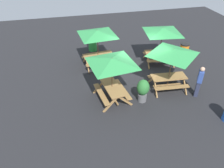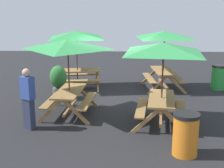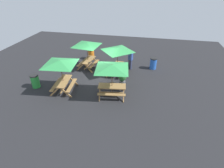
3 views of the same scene
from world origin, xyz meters
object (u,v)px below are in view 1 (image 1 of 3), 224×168
object	(u,v)px
picnic_table_3	(162,33)
picnic_table_1	(97,35)
picnic_table_0	(112,64)
potted_plant_0	(143,90)
picnic_table_2	(173,55)
person_standing	(199,81)
trash_bin_orange	(184,50)
trash_bin_green	(92,44)

from	to	relation	value
picnic_table_3	picnic_table_1	bearing A→B (deg)	-0.58
picnic_table_0	potted_plant_0	xyz separation A→B (m)	(-1.41, 0.47, -1.32)
picnic_table_2	picnic_table_3	world-z (taller)	same
person_standing	picnic_table_1	bearing A→B (deg)	-101.76
potted_plant_0	picnic_table_0	bearing A→B (deg)	-18.59
picnic_table_0	picnic_table_2	world-z (taller)	same
picnic_table_0	potted_plant_0	bearing A→B (deg)	63.52
picnic_table_2	trash_bin_orange	world-z (taller)	picnic_table_2
picnic_table_1	trash_bin_orange	bearing A→B (deg)	172.36
potted_plant_0	trash_bin_orange	bearing A→B (deg)	-138.57
picnic_table_3	trash_bin_orange	distance (m)	2.42
picnic_table_3	potted_plant_0	distance (m)	4.29
picnic_table_3	person_standing	size ratio (longest dim) A/B	1.68
picnic_table_0	picnic_table_2	xyz separation A→B (m)	(-3.05, -0.20, 0.00)
picnic_table_3	person_standing	distance (m)	3.80
trash_bin_orange	potted_plant_0	world-z (taller)	potted_plant_0
trash_bin_green	trash_bin_orange	size ratio (longest dim) A/B	1.00
trash_bin_orange	potted_plant_0	distance (m)	5.58
picnic_table_1	picnic_table_2	bearing A→B (deg)	128.49
trash_bin_green	person_standing	bearing A→B (deg)	124.27
trash_bin_orange	person_standing	size ratio (longest dim) A/B	0.59
person_standing	trash_bin_green	bearing A→B (deg)	-113.63
picnic_table_3	trash_bin_green	size ratio (longest dim) A/B	2.86
picnic_table_2	picnic_table_1	bearing A→B (deg)	-41.41
picnic_table_2	trash_bin_orange	xyz separation A→B (m)	(-2.54, -3.01, -1.49)
picnic_table_0	picnic_table_2	bearing A→B (deg)	85.83
trash_bin_green	potted_plant_0	distance (m)	6.25
picnic_table_1	person_standing	bearing A→B (deg)	130.47
picnic_table_2	picnic_table_3	size ratio (longest dim) A/B	0.83
picnic_table_3	trash_bin_green	world-z (taller)	picnic_table_3
picnic_table_3	trash_bin_green	xyz separation A→B (m)	(3.79, -2.70, -1.49)
picnic_table_0	person_standing	xyz separation A→B (m)	(-4.22, 0.71, -1.10)
picnic_table_1	picnic_table_3	distance (m)	3.81
picnic_table_2	picnic_table_3	distance (m)	2.77
picnic_table_3	potted_plant_0	size ratio (longest dim) A/B	2.33
picnic_table_3	trash_bin_green	bearing A→B (deg)	-28.34
picnic_table_1	trash_bin_green	distance (m)	2.65
person_standing	picnic_table_3	bearing A→B (deg)	-139.92
trash_bin_orange	person_standing	xyz separation A→B (m)	(1.37, 3.92, 0.39)
potted_plant_0	picnic_table_2	bearing A→B (deg)	-157.72
trash_bin_green	trash_bin_orange	xyz separation A→B (m)	(-5.67, 2.38, 0.00)
picnic_table_1	trash_bin_green	size ratio (longest dim) A/B	2.87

